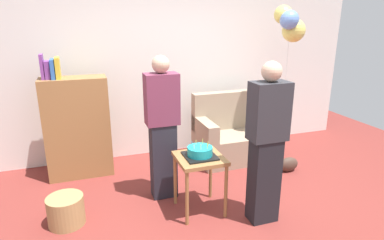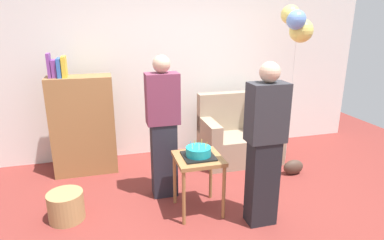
{
  "view_description": "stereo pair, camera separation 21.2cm",
  "coord_description": "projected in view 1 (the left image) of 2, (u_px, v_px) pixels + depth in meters",
  "views": [
    {
      "loc": [
        -1.26,
        -2.67,
        1.99
      ],
      "look_at": [
        -0.17,
        0.51,
        0.95
      ],
      "focal_mm": 30.62,
      "sensor_mm": 36.0,
      "label": 1
    },
    {
      "loc": [
        -1.06,
        -2.73,
        1.99
      ],
      "look_at": [
        -0.17,
        0.51,
        0.95
      ],
      "focal_mm": 30.62,
      "sensor_mm": 36.0,
      "label": 2
    }
  ],
  "objects": [
    {
      "name": "ground_plane",
      "position": [
        223.0,
        220.0,
        3.39
      ],
      "size": [
        8.0,
        8.0,
        0.0
      ],
      "primitive_type": "plane",
      "color": "maroon"
    },
    {
      "name": "wall_back",
      "position": [
        169.0,
        64.0,
        4.84
      ],
      "size": [
        6.0,
        0.1,
        2.7
      ],
      "primitive_type": "cube",
      "color": "silver",
      "rests_on": "ground_plane"
    },
    {
      "name": "couch",
      "position": [
        233.0,
        136.0,
        4.82
      ],
      "size": [
        1.1,
        0.7,
        0.96
      ],
      "color": "gray",
      "rests_on": "ground_plane"
    },
    {
      "name": "bookshelf",
      "position": [
        77.0,
        126.0,
        4.19
      ],
      "size": [
        0.8,
        0.36,
        1.59
      ],
      "color": "olive",
      "rests_on": "ground_plane"
    },
    {
      "name": "side_table",
      "position": [
        200.0,
        165.0,
        3.41
      ],
      "size": [
        0.48,
        0.48,
        0.63
      ],
      "color": "olive",
      "rests_on": "ground_plane"
    },
    {
      "name": "birthday_cake",
      "position": [
        200.0,
        152.0,
        3.37
      ],
      "size": [
        0.32,
        0.32,
        0.17
      ],
      "color": "black",
      "rests_on": "side_table"
    },
    {
      "name": "person_blowing_candles",
      "position": [
        162.0,
        128.0,
        3.62
      ],
      "size": [
        0.36,
        0.22,
        1.63
      ],
      "rotation": [
        0.0,
        0.0,
        0.1
      ],
      "color": "#23232D",
      "rests_on": "ground_plane"
    },
    {
      "name": "person_holding_cake",
      "position": [
        266.0,
        144.0,
        3.16
      ],
      "size": [
        0.36,
        0.22,
        1.63
      ],
      "rotation": [
        0.0,
        0.0,
        3.35
      ],
      "color": "black",
      "rests_on": "ground_plane"
    },
    {
      "name": "wicker_basket",
      "position": [
        66.0,
        211.0,
        3.28
      ],
      "size": [
        0.36,
        0.36,
        0.3
      ],
      "primitive_type": "cylinder",
      "color": "#A88451",
      "rests_on": "ground_plane"
    },
    {
      "name": "handbag",
      "position": [
        288.0,
        164.0,
        4.44
      ],
      "size": [
        0.28,
        0.14,
        0.2
      ],
      "primitive_type": "ellipsoid",
      "color": "#473328",
      "rests_on": "ground_plane"
    },
    {
      "name": "balloon_bunch",
      "position": [
        290.0,
        24.0,
        4.33
      ],
      "size": [
        0.46,
        0.38,
        2.16
      ],
      "color": "silver",
      "rests_on": "ground_plane"
    }
  ]
}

